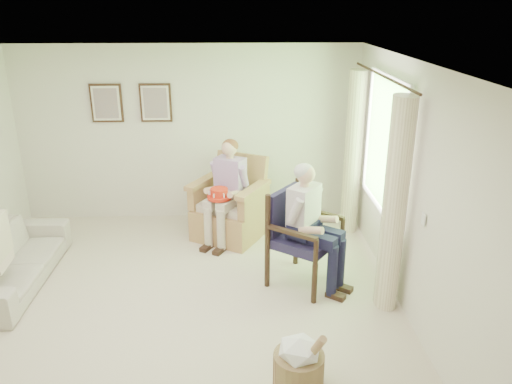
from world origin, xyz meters
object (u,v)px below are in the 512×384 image
Objects in this scene: wicker_armchair at (230,212)px; sofa at (11,261)px; red_hat at (219,194)px; person_wicker at (229,184)px; wood_armchair at (304,231)px; person_dark at (307,218)px; hatbox at (299,363)px.

sofa is at bearing -125.51° from wicker_armchair.
person_wicker is at bearing 53.38° from red_hat.
sofa is 2.81m from person_wicker.
sofa is at bearing 126.33° from wood_armchair.
person_wicker is 4.39× the size of red_hat.
wicker_armchair is 0.58× the size of sofa.
person_dark is (0.90, -1.40, 0.50)m from wicker_armchair.
person_wicker is at bearing 72.09° from person_dark.
wood_armchair is 0.31m from person_dark.
red_hat reaches higher than sofa.
wood_armchair is 1.90m from hatbox.
wood_armchair is (0.90, -1.22, 0.25)m from wicker_armchair.
person_wicker reaches higher than sofa.
hatbox is (-0.27, -1.85, -0.36)m from wood_armchair.
wicker_armchair is 0.81× the size of person_wicker.
wood_armchair reaches higher than sofa.
person_wicker is at bearing -61.05° from wicker_armchair.
person_wicker is at bearing 102.24° from hatbox.
person_dark is at bearing -46.48° from red_hat.
person_dark is 1.49m from red_hat.
wood_armchair is 1.37m from red_hat.
red_hat is at bearing -82.62° from wicker_armchair.
hatbox is at bearing -151.89° from wood_armchair.
person_dark reaches higher than hatbox.
person_dark is at bearing 80.89° from hatbox.
red_hat is (-0.13, -0.17, -0.08)m from person_wicker.
red_hat is at bearing 85.16° from wood_armchair.
wicker_armchair reaches higher than wood_armchair.
person_wicker is at bearing -67.26° from sofa.
wood_armchair is 0.80× the size of person_wicker.
person_wicker is at bearing 76.49° from wood_armchair.
sofa is 1.40× the size of person_wicker.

